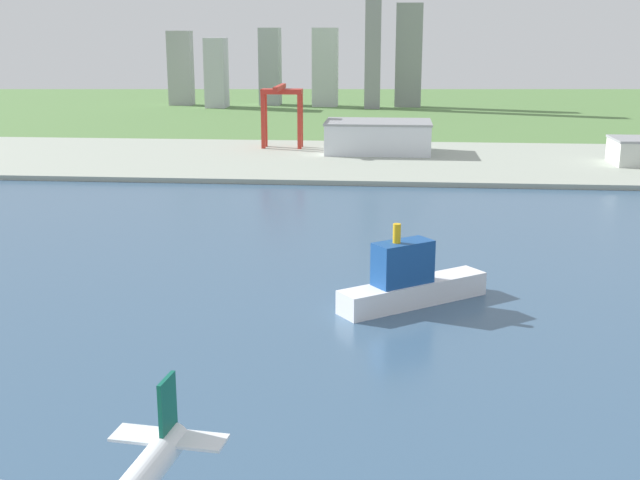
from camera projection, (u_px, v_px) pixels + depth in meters
ground_plane at (342, 256)px, 258.41m from camera, size 2400.00×2400.00×0.00m
water_bay at (326, 321)px, 200.53m from camera, size 840.00×360.00×0.15m
industrial_pier at (364, 160)px, 441.35m from camera, size 840.00×140.00×2.50m
ferry_boat at (410, 282)px, 210.38m from camera, size 39.48×32.43×22.25m
port_crane_red at (282, 103)px, 472.47m from camera, size 23.75×36.33×36.94m
warehouse_main at (378, 137)px, 459.77m from camera, size 59.53×38.18×17.77m
distant_skyline at (303, 60)px, 760.29m from camera, size 240.54×54.25×141.11m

